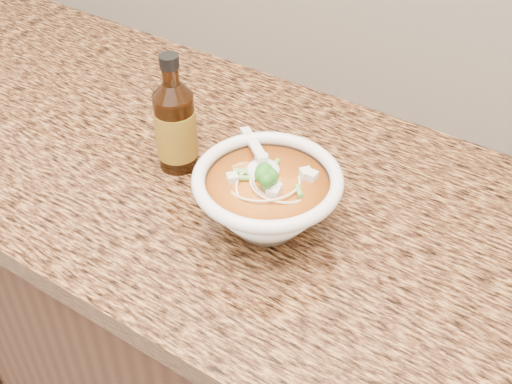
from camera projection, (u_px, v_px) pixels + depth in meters
The scene contains 4 objects.
cabinet at pixel (267, 356), 1.36m from camera, with size 4.00×0.65×0.86m, color black.
counter_slab at pixel (270, 197), 1.07m from camera, with size 4.00×0.68×0.04m, color #A4733C.
soup_bowl at pixel (267, 199), 0.95m from camera, with size 0.22×0.22×0.12m.
hot_sauce_bottle at pixel (175, 126), 1.05m from camera, with size 0.08×0.08×0.21m.
Camera 1 is at (0.42, 0.99, 1.59)m, focal length 45.00 mm.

